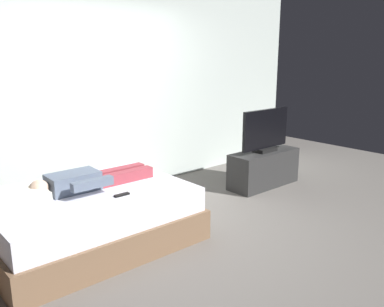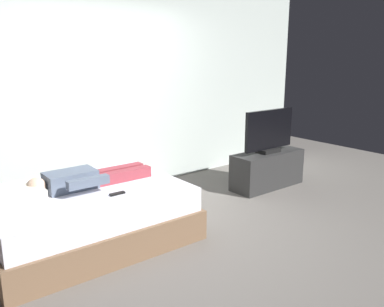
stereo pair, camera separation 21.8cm
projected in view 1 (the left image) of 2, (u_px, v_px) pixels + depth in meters
name	position (u px, v px, depth m)	size (l,w,h in m)	color
ground_plane	(177.00, 230.00, 4.29)	(10.00, 10.00, 0.00)	slate
back_wall	(125.00, 86.00, 5.38)	(6.40, 0.10, 2.80)	silver
bed	(89.00, 217.00, 3.97)	(1.93, 1.46, 0.54)	brown
pillow	(18.00, 200.00, 3.48)	(0.48, 0.34, 0.12)	silver
person	(86.00, 181.00, 3.94)	(1.26, 0.46, 0.18)	slate
remote	(122.00, 195.00, 3.76)	(0.15, 0.04, 0.02)	black
tv_stand	(264.00, 169.00, 5.69)	(1.10, 0.40, 0.50)	#2D2D2D
tv	(265.00, 131.00, 5.56)	(0.88, 0.20, 0.59)	black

